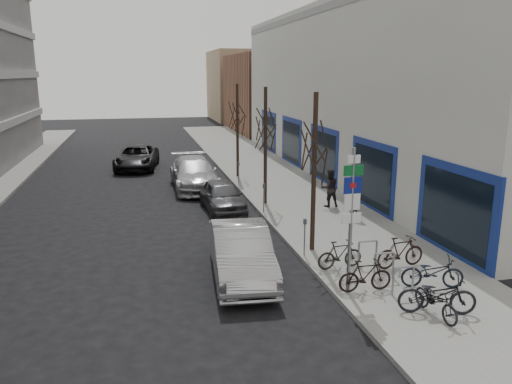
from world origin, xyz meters
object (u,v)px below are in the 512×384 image
bike_far_inner (400,252)px  pedestrian_far (329,188)px  pedestrian_near (354,198)px  parked_car_front (241,253)px  parked_car_back (194,173)px  bike_mid_curb (433,270)px  bike_rack (384,263)px  tree_mid (266,118)px  bike_near_right (365,275)px  bike_near_left (436,298)px  parked_car_mid (222,196)px  highway_sign_pole (351,212)px  meter_mid (264,195)px  lane_car (137,157)px  bike_mid_inner (340,254)px  tree_near (315,135)px  meter_front (305,233)px  meter_back (239,172)px  bike_far_curb (437,292)px  tree_far (237,109)px

bike_far_inner → pedestrian_far: 7.47m
bike_far_inner → pedestrian_near: bearing=-16.4°
parked_car_front → parked_car_back: parked_car_back is taller
bike_mid_curb → bike_rack: bearing=66.5°
tree_mid → bike_far_inner: size_ratio=3.24×
bike_rack → bike_near_right: 1.14m
bike_near_left → pedestrian_far: size_ratio=0.92×
parked_car_front → parked_car_mid: 7.65m
highway_sign_pole → meter_mid: highway_sign_pole is taller
bike_near_left → bike_far_inner: bike_far_inner is taller
parked_car_mid → lane_car: (-3.70, 11.46, 0.06)m
parked_car_front → bike_mid_curb: bearing=-19.7°
pedestrian_far → pedestrian_near: bearing=102.7°
bike_far_inner → bike_near_right: bearing=120.0°
bike_mid_curb → bike_mid_inner: bearing=62.0°
tree_near → pedestrian_far: 6.65m
highway_sign_pole → bike_near_left: (1.56, -1.82, -1.82)m
meter_front → meter_mid: 5.50m
meter_mid → parked_car_front: 6.87m
bike_rack → tree_near: (-1.20, 2.90, 3.44)m
meter_back → parked_car_mid: meter_back is taller
tree_mid → bike_mid_curb: (2.24, -10.27, -3.42)m
bike_far_curb → lane_car: 23.96m
bike_mid_inner → parked_car_front: parked_car_front is taller
parked_car_back → bike_mid_curb: bearing=-71.6°
meter_mid → bike_near_left: bearing=-80.1°
tree_near → tree_mid: 6.50m
tree_mid → meter_mid: size_ratio=4.33×
highway_sign_pole → bike_rack: highway_sign_pole is taller
highway_sign_pole → tree_far: size_ratio=0.76×
meter_mid → parked_car_front: bearing=-110.0°
meter_mid → tree_mid: bearing=73.3°
tree_far → bike_mid_curb: tree_far is taller
bike_mid_curb → bike_far_inner: bike_mid_curb is taller
tree_near → meter_back: 10.98m
tree_mid → bike_far_curb: bearing=-82.9°
tree_near → bike_mid_inner: (0.25, -1.83, -3.49)m
tree_mid → pedestrian_near: tree_mid is taller
highway_sign_pole → lane_car: size_ratio=0.78×
bike_rack → lane_car: (-6.98, 20.53, 0.09)m
meter_mid → bike_mid_curb: meter_mid is taller
highway_sign_pole → pedestrian_near: bearing=64.6°
meter_front → bike_near_left: (1.81, -4.83, -0.28)m
bike_far_inner → parked_car_front: parked_car_front is taller
meter_front → meter_mid: bearing=90.0°
tree_near → tree_far: size_ratio=1.00×
highway_sign_pole → pedestrian_far: (2.89, 8.76, -1.44)m
tree_far → bike_mid_inner: (0.25, -14.83, -3.49)m
lane_car → parked_car_mid: bearing=-64.5°
bike_mid_curb → parked_car_front: parked_car_front is taller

